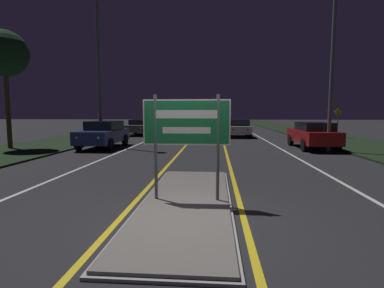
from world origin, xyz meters
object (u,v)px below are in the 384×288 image
(highway_sign, at_px, (186,127))
(car_receding_0, at_px, (313,134))
(warning_sign, at_px, (338,120))
(car_approaching_2, at_px, (186,123))
(streetlight_right_near, at_px, (333,38))
(car_approaching_0, at_px, (104,134))
(car_approaching_1, at_px, (141,127))
(car_receding_1, at_px, (238,128))
(streetlight_left_near, at_px, (98,30))

(highway_sign, distance_m, car_receding_0, 12.20)
(warning_sign, bearing_deg, car_approaching_2, 138.19)
(streetlight_right_near, relative_size, car_approaching_0, 2.13)
(car_approaching_1, bearing_deg, highway_sign, -73.18)
(highway_sign, height_order, car_receding_1, highway_sign)
(streetlight_right_near, xyz_separation_m, car_approaching_2, (-9.06, 19.43, -4.77))
(car_receding_1, relative_size, car_approaching_1, 0.88)
(highway_sign, height_order, streetlight_right_near, streetlight_right_near)
(car_receding_0, xyz_separation_m, car_approaching_1, (-12.02, 9.39, -0.04))
(car_receding_0, height_order, warning_sign, warning_sign)
(streetlight_left_near, bearing_deg, car_approaching_1, 89.30)
(car_approaching_0, xyz_separation_m, warning_sign, (15.51, 7.00, 0.64))
(car_approaching_1, bearing_deg, streetlight_left_near, -90.70)
(streetlight_left_near, xyz_separation_m, streetlight_right_near, (12.39, -1.90, -1.15))
(car_approaching_2, bearing_deg, car_approaching_1, -110.93)
(car_approaching_2, bearing_deg, car_receding_1, -62.06)
(highway_sign, bearing_deg, car_receding_0, 60.59)
(car_receding_0, xyz_separation_m, car_approaching_2, (-8.80, 17.80, -0.01))
(highway_sign, height_order, car_approaching_0, highway_sign)
(car_approaching_1, height_order, warning_sign, warning_sign)
(car_approaching_0, distance_m, warning_sign, 17.03)
(car_approaching_2, xyz_separation_m, warning_sign, (12.65, -11.31, 0.66))
(car_approaching_2, bearing_deg, car_approaching_0, -98.89)
(streetlight_left_near, relative_size, car_receding_1, 2.33)
(streetlight_left_near, relative_size, car_approaching_1, 2.04)
(streetlight_right_near, distance_m, car_receding_0, 5.04)
(car_receding_0, bearing_deg, streetlight_left_near, 178.71)
(highway_sign, relative_size, car_approaching_0, 0.53)
(streetlight_left_near, distance_m, car_approaching_1, 10.89)
(streetlight_left_near, height_order, car_receding_0, streetlight_left_near)
(car_receding_0, height_order, car_approaching_1, car_receding_0)
(car_receding_1, relative_size, car_approaching_0, 1.00)
(streetlight_right_near, xyz_separation_m, car_approaching_1, (-12.28, 11.02, -4.80))
(car_receding_0, height_order, car_approaching_2, car_approaching_2)
(streetlight_left_near, height_order, car_receding_1, streetlight_left_near)
(streetlight_left_near, xyz_separation_m, car_receding_0, (12.13, -0.27, -5.91))
(car_receding_0, xyz_separation_m, car_receding_1, (-3.49, 7.79, -0.03))
(car_receding_0, bearing_deg, warning_sign, 59.32)
(streetlight_left_near, relative_size, warning_sign, 4.42)
(car_approaching_1, bearing_deg, car_approaching_0, -87.96)
(car_approaching_1, bearing_deg, warning_sign, -10.35)
(car_receding_1, bearing_deg, car_approaching_2, 117.94)
(car_receding_0, bearing_deg, car_approaching_2, 116.29)
(car_receding_1, bearing_deg, streetlight_left_near, -138.95)
(streetlight_left_near, relative_size, car_approaching_2, 2.13)
(car_receding_1, distance_m, car_approaching_1, 8.67)
(streetlight_right_near, distance_m, car_approaching_0, 12.89)
(streetlight_right_near, bearing_deg, car_approaching_2, 115.01)
(streetlight_right_near, bearing_deg, car_approaching_0, 174.66)
(car_approaching_1, distance_m, car_approaching_2, 9.01)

